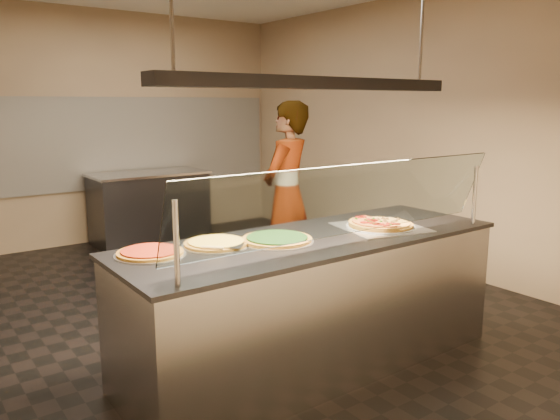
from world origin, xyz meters
TOP-DOWN VIEW (x-y plane):
  - ground at (0.00, 0.00)m, footprint 5.00×6.00m
  - wall_back at (0.00, 3.01)m, footprint 5.00×0.02m
  - wall_front at (0.00, -3.01)m, footprint 5.00×0.02m
  - wall_right at (2.51, 0.00)m, footprint 0.02×6.00m
  - tile_band at (0.00, 2.98)m, footprint 4.90×0.02m
  - serving_counter at (-0.05, -1.42)m, footprint 2.75×0.94m
  - sneeze_guard at (-0.05, -1.76)m, footprint 2.51×0.18m
  - perforated_tray at (0.52, -1.49)m, footprint 0.68×0.68m
  - half_pizza_pepperoni at (0.40, -1.49)m, footprint 0.33×0.51m
  - half_pizza_sausage at (0.63, -1.49)m, footprint 0.33×0.51m
  - pizza_spinach at (-0.34, -1.37)m, footprint 0.49×0.49m
  - pizza_cheese at (-0.71, -1.22)m, footprint 0.44×0.44m
  - pizza_tomato at (-1.14, -1.19)m, footprint 0.42×0.42m
  - pizza_spatula at (-0.75, -1.37)m, footprint 0.28×0.17m
  - prep_table at (0.41, 2.55)m, footprint 1.48×0.74m
  - worker at (0.88, 0.14)m, footprint 0.80×0.70m
  - heat_lamp_housing at (-0.05, -1.42)m, footprint 2.30×0.18m
  - lamp_rod_right at (0.95, -1.42)m, footprint 0.02×0.02m

SIDE VIEW (x-z plane):
  - ground at x=0.00m, z-range -0.02..0.00m
  - serving_counter at x=-0.05m, z-range 0.00..0.93m
  - prep_table at x=0.41m, z-range 0.00..0.93m
  - worker at x=0.88m, z-range 0.00..1.85m
  - perforated_tray at x=0.52m, z-range 0.93..0.94m
  - pizza_tomato at x=-1.14m, z-range 0.93..0.96m
  - pizza_cheese at x=-0.71m, z-range 0.93..0.96m
  - pizza_spinach at x=-0.34m, z-range 0.93..0.96m
  - half_pizza_sausage at x=0.63m, z-range 0.94..0.98m
  - pizza_spatula at x=-0.75m, z-range 0.95..0.97m
  - half_pizza_pepperoni at x=0.40m, z-range 0.94..0.99m
  - sneeze_guard at x=-0.05m, z-range 0.96..1.49m
  - tile_band at x=0.00m, z-range 0.70..1.90m
  - wall_back at x=0.00m, z-range 0.00..3.00m
  - wall_front at x=0.00m, z-range 0.00..3.00m
  - wall_right at x=2.51m, z-range 0.00..3.00m
  - heat_lamp_housing at x=-0.05m, z-range 1.91..1.99m
  - lamp_rod_right at x=0.95m, z-range 1.99..3.00m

